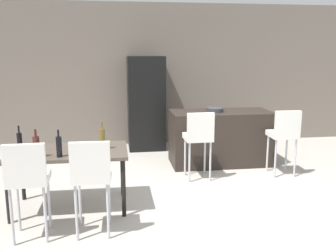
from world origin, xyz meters
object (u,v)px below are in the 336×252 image
at_px(kitchen_island, 221,138).
at_px(wine_bottle_inner, 102,138).
at_px(bar_chair_middle, 284,132).
at_px(wine_glass_middle, 36,141).
at_px(dining_chair_far, 92,173).
at_px(refrigerator, 146,103).
at_px(fruit_bowl, 215,110).
at_px(wine_bottle_end, 59,146).
at_px(dining_table, 69,156).
at_px(wine_bottle_left, 20,141).
at_px(dining_chair_near, 27,175).
at_px(wine_bottle_near, 36,146).
at_px(bar_chair_left, 199,135).

distance_m(kitchen_island, wine_bottle_inner, 2.55).
height_order(bar_chair_middle, wine_glass_middle, bar_chair_middle).
xyz_separation_m(dining_chair_far, refrigerator, (0.87, 3.58, 0.22)).
xyz_separation_m(wine_bottle_inner, fruit_bowl, (1.84, 1.54, 0.08)).
relative_size(dining_chair_far, wine_bottle_end, 3.32).
bearing_deg(wine_bottle_inner, bar_chair_middle, 16.14).
xyz_separation_m(wine_bottle_end, wine_bottle_inner, (0.48, 0.27, 0.01)).
xyz_separation_m(bar_chair_middle, dining_table, (-3.16, -0.79, -0.03)).
distance_m(wine_bottle_end, refrigerator, 3.33).
height_order(wine_bottle_end, wine_bottle_inner, wine_bottle_inner).
relative_size(dining_chair_far, wine_bottle_left, 3.51).
relative_size(dining_chair_near, fruit_bowl, 3.62).
distance_m(wine_bottle_inner, refrigerator, 2.92).
bearing_deg(wine_bottle_left, dining_chair_far, -44.75).
xyz_separation_m(wine_bottle_near, fruit_bowl, (2.57, 1.79, 0.09)).
bearing_deg(wine_bottle_inner, dining_chair_near, -133.47).
height_order(dining_chair_far, wine_bottle_end, wine_bottle_end).
bearing_deg(wine_bottle_inner, dining_table, 179.18).
height_order(bar_chair_left, wine_bottle_end, wine_bottle_end).
bearing_deg(wine_bottle_inner, kitchen_island, 38.64).
xyz_separation_m(bar_chair_middle, dining_chair_far, (-2.84, -1.56, 0.00)).
bearing_deg(dining_chair_near, wine_bottle_inner, 46.53).
bearing_deg(dining_table, wine_glass_middle, 171.59).
xyz_separation_m(wine_bottle_near, wine_bottle_left, (-0.28, 0.39, -0.02)).
height_order(wine_bottle_left, wine_glass_middle, wine_bottle_left).
relative_size(dining_chair_near, wine_bottle_left, 3.51).
height_order(bar_chair_left, bar_chair_middle, same).
height_order(dining_table, refrigerator, refrigerator).
xyz_separation_m(kitchen_island, wine_bottle_end, (-2.44, -1.84, 0.40)).
bearing_deg(wine_bottle_end, dining_chair_far, -52.30).
relative_size(wine_bottle_near, wine_bottle_inner, 0.92).
distance_m(kitchen_island, dining_table, 2.85).
height_order(wine_bottle_left, refrigerator, refrigerator).
height_order(wine_bottle_end, wine_glass_middle, wine_bottle_end).
height_order(kitchen_island, fruit_bowl, fruit_bowl).
distance_m(bar_chair_left, dining_table, 1.97).
relative_size(wine_glass_middle, refrigerator, 0.09).
bearing_deg(wine_bottle_near, wine_bottle_end, -3.14).
bearing_deg(wine_bottle_inner, refrigerator, 74.51).
bearing_deg(dining_chair_far, wine_glass_middle, 130.24).
height_order(bar_chair_left, fruit_bowl, bar_chair_left).
bearing_deg(kitchen_island, dining_chair_near, -139.03).
bearing_deg(wine_bottle_left, dining_table, -12.72).
distance_m(dining_chair_near, wine_bottle_end, 0.58).
relative_size(wine_bottle_near, fruit_bowl, 1.13).
bearing_deg(dining_chair_near, bar_chair_middle, 24.18).
bearing_deg(wine_bottle_inner, dining_chair_far, -96.81).
bearing_deg(wine_bottle_near, fruit_bowl, 34.86).
distance_m(kitchen_island, wine_glass_middle, 3.17).
relative_size(dining_table, wine_bottle_left, 4.74).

